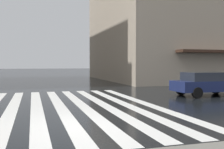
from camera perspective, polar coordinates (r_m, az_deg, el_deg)
The scene contains 3 objects.
ground_plane at distance 8.25m, azimuth -8.45°, elevation -10.99°, with size 220.00×220.00×0.00m, color black.
zebra_crossing at distance 12.21m, azimuth -8.73°, elevation -6.65°, with size 13.00×7.50×0.01m.
car_navy at distance 16.73m, azimuth 19.62°, elevation -1.77°, with size 1.85×4.10×1.41m.
Camera 1 is at (-7.95, 1.14, 1.88)m, focal length 42.68 mm.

